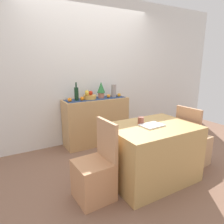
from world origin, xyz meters
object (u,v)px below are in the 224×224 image
Objects in this scene: ceramic_vase at (114,91)px; coffee_cup at (141,120)px; dining_table at (151,152)px; chair_by_corner at (192,147)px; sideboard_console at (96,121)px; chair_near_window at (95,177)px; wine_bottle at (76,94)px; fruit_bowl at (90,97)px; open_book at (152,125)px; potted_plant at (101,89)px.

ceramic_vase is 2.65× the size of coffee_cup.
chair_by_corner is at bearing -0.09° from dining_table.
chair_by_corner is at bearing -8.38° from coffee_cup.
sideboard_console is 1.62m from chair_near_window.
coffee_cup is (0.38, -1.32, -0.20)m from wine_bottle.
fruit_bowl is 1.69m from chair_near_window.
chair_by_corner is (0.81, -0.00, -0.10)m from dining_table.
chair_near_window is at bearing -127.04° from ceramic_vase.
dining_table is (0.47, -1.45, -0.62)m from wine_bottle.
ceramic_vase is 1.70m from chair_by_corner.
ceramic_vase is 1.60m from dining_table.
open_book is (0.20, -1.46, -0.16)m from fruit_bowl.
chair_by_corner is (0.80, -1.45, -0.77)m from potted_plant.
ceramic_vase is 0.85× the size of open_book.
ceramic_vase is (0.75, 0.00, -0.00)m from wine_bottle.
open_book is 0.93m from chair_near_window.
wine_bottle is 0.75m from ceramic_vase.
fruit_bowl is 0.26× the size of chair_by_corner.
chair_by_corner is (0.83, 0.01, -0.48)m from open_book.
potted_plant reaches higher than sideboard_console.
dining_table is 1.22× the size of chair_by_corner.
fruit_bowl is at bearing 125.53° from chair_by_corner.
chair_by_corner is (0.54, -1.45, -0.72)m from ceramic_vase.
ceramic_vase is (0.50, 0.00, 0.08)m from fruit_bowl.
coffee_cup is (0.14, -1.32, -0.12)m from fruit_bowl.
dining_table is (-0.01, -1.45, -0.66)m from potted_plant.
ceramic_vase is 0.22× the size of dining_table.
coffee_cup is at bearing -94.08° from potted_plant.
open_book is (-0.03, -1.46, -0.28)m from potted_plant.
wine_bottle is (-0.37, 0.00, 0.55)m from sideboard_console.
wine_bottle is at bearing 131.49° from chair_by_corner.
potted_plant is 1.59m from dining_table.
ceramic_vase reaches higher than chair_near_window.
chair_near_window and chair_by_corner have the same top height.
chair_by_corner is at bearing -57.69° from sideboard_console.
chair_by_corner is at bearing -61.00° from potted_plant.
ceramic_vase is at bearing 74.62° from coffee_cup.
ceramic_vase is 1.38m from coffee_cup.
fruit_bowl is 1.56m from dining_table.
fruit_bowl is at bearing 93.98° from open_book.
wine_bottle is 1.64m from dining_table.
potted_plant is 1.49m from open_book.
fruit_bowl is 0.26× the size of chair_near_window.
fruit_bowl is at bearing 0.00° from wine_bottle.
sideboard_console is 3.97× the size of potted_plant.
wine_bottle is at bearing 180.00° from fruit_bowl.
fruit_bowl is 1.89m from chair_by_corner.
wine_bottle reaches higher than chair_near_window.
sideboard_console reaches higher than dining_table.
dining_table is at bearing 179.91° from chair_by_corner.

